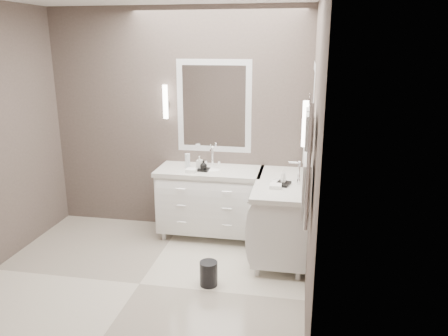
% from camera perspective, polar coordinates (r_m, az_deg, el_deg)
% --- Properties ---
extents(floor, '(3.20, 3.00, 0.01)m').
position_cam_1_polar(floor, '(4.51, -10.97, -14.68)').
color(floor, silver).
rests_on(floor, ground).
extents(wall_back, '(3.20, 0.01, 2.70)m').
position_cam_1_polar(wall_back, '(5.39, -5.99, 6.03)').
color(wall_back, '#554944').
rests_on(wall_back, floor).
extents(wall_front, '(3.20, 0.01, 2.70)m').
position_cam_1_polar(wall_front, '(2.73, -23.87, -5.24)').
color(wall_front, '#554944').
rests_on(wall_front, floor).
extents(wall_right, '(0.01, 3.00, 2.70)m').
position_cam_1_polar(wall_right, '(3.71, 11.63, 1.22)').
color(wall_right, '#554944').
rests_on(wall_right, floor).
extents(vanity_back, '(1.24, 0.59, 0.97)m').
position_cam_1_polar(vanity_back, '(5.25, -1.83, -3.97)').
color(vanity_back, white).
rests_on(vanity_back, floor).
extents(vanity_right, '(0.59, 1.24, 0.97)m').
position_cam_1_polar(vanity_right, '(4.84, 7.58, -5.86)').
color(vanity_right, white).
rests_on(vanity_right, floor).
extents(mirror_back, '(0.90, 0.02, 1.10)m').
position_cam_1_polar(mirror_back, '(5.24, -1.33, 8.03)').
color(mirror_back, white).
rests_on(mirror_back, wall_back).
extents(mirror_right, '(0.02, 0.90, 1.10)m').
position_cam_1_polar(mirror_right, '(4.45, 11.41, 6.30)').
color(mirror_right, white).
rests_on(mirror_right, wall_right).
extents(sconce_back, '(0.06, 0.06, 0.40)m').
position_cam_1_polar(sconce_back, '(5.32, -7.67, 8.48)').
color(sconce_back, white).
rests_on(sconce_back, wall_back).
extents(sconce_right, '(0.06, 0.06, 0.40)m').
position_cam_1_polar(sconce_right, '(3.87, 10.60, 5.57)').
color(sconce_right, white).
rests_on(sconce_right, wall_right).
extents(towel_bar_corner, '(0.03, 0.22, 0.30)m').
position_cam_1_polar(towel_bar_corner, '(5.09, 10.48, 2.55)').
color(towel_bar_corner, white).
rests_on(towel_bar_corner, wall_right).
extents(towel_ladder, '(0.06, 0.58, 0.90)m').
position_cam_1_polar(towel_ladder, '(3.31, 10.83, 0.24)').
color(towel_ladder, white).
rests_on(towel_ladder, wall_right).
extents(waste_bin, '(0.22, 0.22, 0.24)m').
position_cam_1_polar(waste_bin, '(4.36, -2.02, -13.61)').
color(waste_bin, black).
rests_on(waste_bin, floor).
extents(amenity_tray_back, '(0.19, 0.15, 0.03)m').
position_cam_1_polar(amenity_tray_back, '(5.08, -2.93, -0.18)').
color(amenity_tray_back, black).
rests_on(amenity_tray_back, vanity_back).
extents(amenity_tray_right, '(0.17, 0.20, 0.03)m').
position_cam_1_polar(amenity_tray_right, '(4.60, 7.72, -2.04)').
color(amenity_tray_right, black).
rests_on(amenity_tray_right, vanity_right).
extents(water_bottle, '(0.08, 0.08, 0.17)m').
position_cam_1_polar(water_bottle, '(5.17, -4.79, 0.93)').
color(water_bottle, silver).
rests_on(water_bottle, vanity_back).
extents(soap_bottle_a, '(0.07, 0.07, 0.14)m').
position_cam_1_polar(soap_bottle_a, '(5.08, -3.22, 0.79)').
color(soap_bottle_a, white).
rests_on(soap_bottle_a, amenity_tray_back).
extents(soap_bottle_b, '(0.11, 0.11, 0.11)m').
position_cam_1_polar(soap_bottle_b, '(5.03, -2.69, 0.43)').
color(soap_bottle_b, black).
rests_on(soap_bottle_b, amenity_tray_back).
extents(soap_bottle_c, '(0.07, 0.07, 0.15)m').
position_cam_1_polar(soap_bottle_c, '(4.57, 7.76, -1.02)').
color(soap_bottle_c, white).
rests_on(soap_bottle_c, amenity_tray_right).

